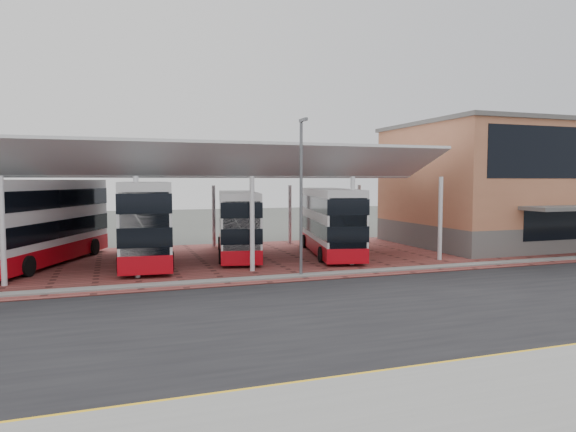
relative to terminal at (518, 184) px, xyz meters
The scene contains 14 objects.
ground 27.29m from the terminal, 148.81° to the right, with size 140.00×140.00×0.00m, color #474944.
road 27.81m from the terminal, 147.03° to the right, with size 120.00×14.00×0.02m, color black.
forecourt 21.52m from the terminal, behind, with size 72.00×16.00×0.06m, color brown.
sidewalk 32.79m from the terminal, 135.10° to the right, with size 120.00×4.00×0.14m, color slate.
north_kerb 24.69m from the terminal, 161.44° to the right, with size 120.00×0.80×0.14m, color slate.
yellow_line_near 31.44m from the terminal, 137.71° to the right, with size 120.00×0.12×0.01m, color yellow.
yellow_line_far 31.24m from the terminal, 138.12° to the right, with size 120.00×0.12×0.01m, color yellow.
canopy 29.02m from the terminal, behind, with size 37.00×11.63×7.07m.
terminal is the anchor object (origin of this frame).
lamp_east 22.35m from the terminal, 159.99° to the right, with size 0.16×0.90×8.07m.
bus_2 34.15m from the terminal, behind, with size 7.18×12.15×4.95m.
bus_3 28.36m from the terminal, behind, with size 3.49×11.85×4.82m.
bus_4 22.57m from the terminal, behind, with size 4.22×10.39×4.18m.
bus_5 16.66m from the terminal, behind, with size 4.67×10.86×4.36m.
Camera 1 is at (-7.17, -18.25, 4.99)m, focal length 32.00 mm.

